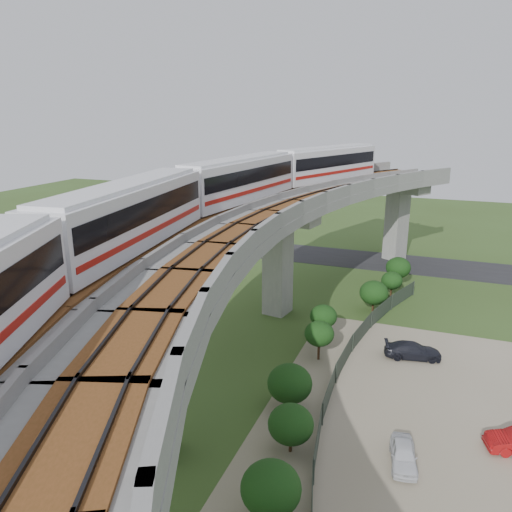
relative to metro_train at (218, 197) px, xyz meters
The scene contains 16 objects.
ground 12.33m from the metro_train, 120.24° to the left, with size 160.00×160.00×0.00m, color #375020.
dirt_lot 18.42m from the metro_train, ahead, with size 18.00×26.00×0.04m, color gray.
asphalt_road 32.98m from the metro_train, 90.66° to the left, with size 60.00×8.00×0.03m, color #232326.
viaduct 4.81m from the metro_train, ahead, with size 19.58×73.98×11.40m.
metro_train is the anchor object (origin of this frame).
fence 14.91m from the metro_train, ahead, with size 3.87×38.73×1.50m.
tree_0 26.04m from the metro_train, 65.01° to the left, with size 2.52×2.52×3.24m.
tree_1 23.70m from the metro_train, 62.35° to the left, with size 2.06×2.06×2.54m.
tree_2 19.75m from the metro_train, 58.71° to the left, with size 2.58×2.58×2.91m.
tree_3 13.14m from the metro_train, 46.27° to the left, with size 2.12×2.12×3.24m.
tree_4 12.46m from the metro_train, 29.04° to the left, with size 2.17×2.17×3.02m.
tree_5 12.62m from the metro_train, 28.56° to the right, with size 2.76×2.76×2.91m.
tree_6 14.74m from the metro_train, 44.60° to the right, with size 2.46×2.46×2.77m.
tree_7 17.86m from the metro_train, 57.06° to the right, with size 2.70×2.70×3.05m.
car_white 18.58m from the metro_train, 24.97° to the right, with size 1.30×3.23×1.10m, color white.
car_dark 18.33m from the metro_train, 25.79° to the left, with size 1.66×4.09×1.19m, color black.
Camera 1 is at (13.96, -29.85, 17.70)m, focal length 35.00 mm.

